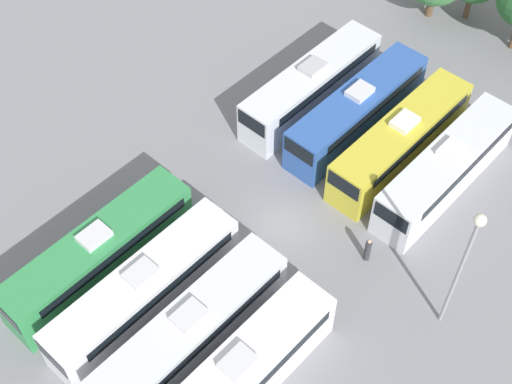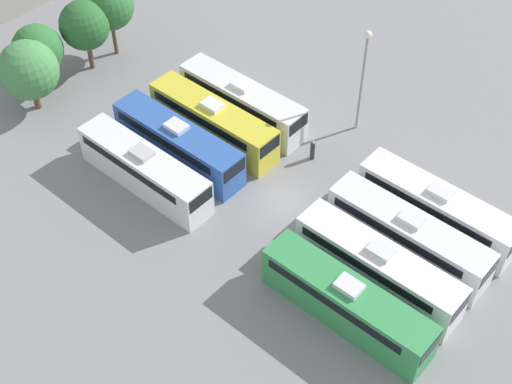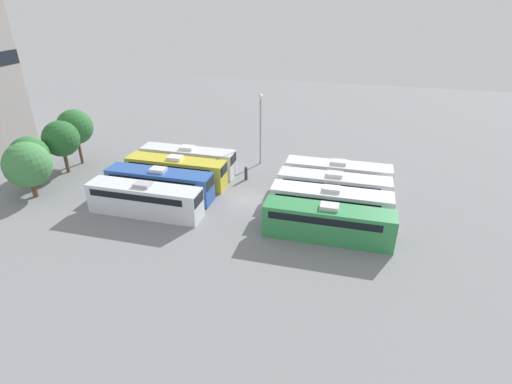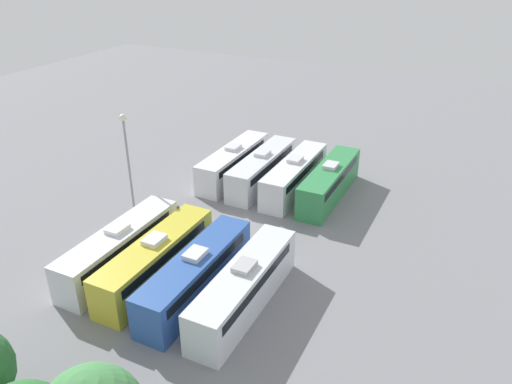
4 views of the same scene
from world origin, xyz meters
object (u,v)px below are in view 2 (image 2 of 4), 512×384
bus_0 (346,301)px  bus_5 (178,142)px  tree_3 (109,5)px  bus_6 (213,121)px  worker_person (313,150)px  tree_2 (84,25)px  tree_1 (38,50)px  bus_7 (242,101)px  light_pole (364,66)px  bus_4 (144,169)px  bus_1 (378,266)px  tree_0 (28,70)px  bus_2 (408,234)px  bus_3 (436,207)px

bus_0 → bus_5: bearing=79.1°
bus_5 → tree_3: (6.16, 14.23, 3.15)m
bus_6 → worker_person: bus_6 is taller
bus_5 → tree_2: (3.29, 14.14, 2.59)m
bus_0 → worker_person: 14.57m
bus_6 → bus_5: bearing=175.8°
tree_1 → tree_2: size_ratio=0.91×
bus_7 → light_pole: 10.16m
bus_0 → tree_1: 33.10m
bus_4 → bus_6: same height
bus_1 → tree_3: tree_3 is taller
bus_7 → tree_1: (-7.89, 15.23, 2.03)m
bus_1 → tree_3: 32.86m
bus_7 → tree_2: 15.09m
bus_5 → worker_person: size_ratio=6.55×
bus_6 → bus_7: 3.31m
bus_0 → light_pole: 18.80m
tree_0 → worker_person: bearing=-64.5°
bus_7 → bus_0: bearing=-120.2°
bus_1 → bus_2: bearing=-0.1°
tree_0 → bus_5: bearing=-76.3°
worker_person → tree_1: tree_1 is taller
bus_2 → worker_person: (3.16, 10.31, -0.87)m
bus_1 → bus_2: same height
worker_person → tree_2: (-3.40, 21.74, 3.46)m
bus_6 → worker_person: 8.04m
tree_0 → tree_3: size_ratio=0.87×
bus_0 → light_pole: bearing=33.1°
tree_2 → bus_1: bearing=-95.8°
tree_2 → bus_7: bearing=-76.2°
bus_0 → bus_6: (7.00, 17.75, 0.00)m
bus_1 → bus_6: (3.49, 17.64, 0.00)m
bus_1 → bus_7: bearing=68.9°
bus_7 → tree_2: bearing=103.8°
bus_1 → bus_7: 18.88m
tree_1 → tree_0: bearing=-141.8°
bus_3 → bus_4: bearing=120.4°
bus_2 → tree_0: (-6.75, 31.13, 2.01)m
tree_0 → tree_1: (2.18, 1.72, 0.02)m
bus_1 → bus_3: size_ratio=1.00×
bus_0 → bus_5: 18.35m
bus_0 → bus_3: bearing=-0.3°
tree_2 → tree_3: bearing=1.8°
bus_1 → tree_0: size_ratio=1.87×
bus_3 → tree_2: bearing=96.4°
bus_0 → worker_person: size_ratio=6.55×
tree_0 → tree_3: (9.38, 1.01, 1.14)m
bus_0 → bus_1: bearing=1.8°
bus_4 → light_pole: 17.85m
light_pole → worker_person: bearing=175.3°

